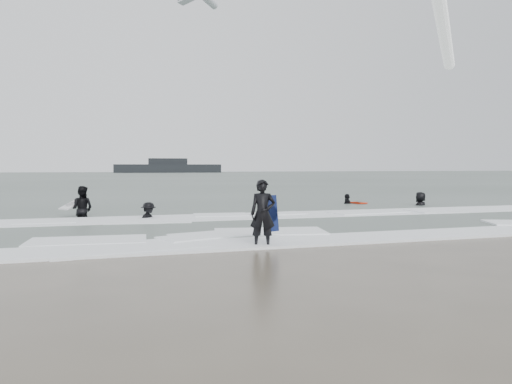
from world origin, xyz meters
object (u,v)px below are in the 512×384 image
object	(u,v)px
surfer_wading	(82,218)
surfer_centre	(263,247)
surfer_right_near	(347,205)
surfer_right_far	(420,206)
surfer_breaker	(149,220)
vessel_horizon	(168,168)

from	to	relation	value
surfer_wading	surfer_centre	bearing A→B (deg)	143.38
surfer_right_near	surfer_right_far	world-z (taller)	surfer_right_far
surfer_centre	surfer_right_far	xyz separation A→B (m)	(11.82, 10.15, 0.00)
surfer_right_near	surfer_right_far	distance (m)	3.78
surfer_wading	surfer_breaker	distance (m)	2.84
surfer_centre	surfer_right_near	world-z (taller)	surfer_centre
surfer_right_far	vessel_horizon	bearing A→B (deg)	-139.83
surfer_right_near	vessel_horizon	size ratio (longest dim) A/B	0.05
surfer_right_near	surfer_right_far	xyz separation A→B (m)	(3.13, -2.13, 0.00)
surfer_right_far	surfer_wading	bearing A→B (deg)	-44.49
surfer_centre	surfer_right_far	world-z (taller)	surfer_right_far
surfer_breaker	surfer_right_far	distance (m)	14.36
surfer_breaker	vessel_horizon	world-z (taller)	vessel_horizon
surfer_centre	vessel_horizon	distance (m)	142.58
surfer_wading	surfer_breaker	size ratio (longest dim) A/B	1.20
surfer_centre	surfer_breaker	size ratio (longest dim) A/B	1.15
surfer_breaker	surfer_right_near	distance (m)	11.97
surfer_centre	surfer_wading	distance (m)	10.11
surfer_right_far	vessel_horizon	distance (m)	131.74
surfer_breaker	surfer_right_near	bearing A→B (deg)	-17.08
surfer_breaker	surfer_right_far	xyz separation A→B (m)	(14.12, 2.59, 0.00)
vessel_horizon	surfer_wading	bearing A→B (deg)	-98.09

